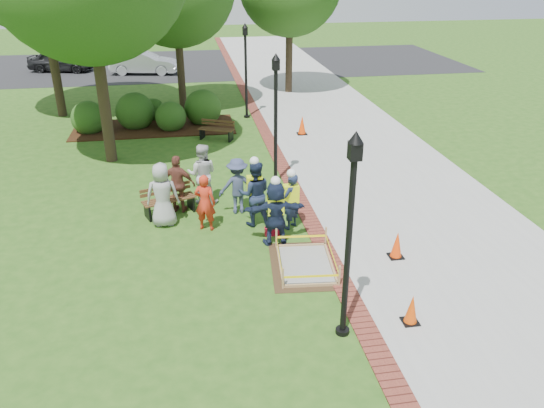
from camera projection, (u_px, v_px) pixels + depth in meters
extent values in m
plane|color=#285116|center=(260.00, 262.00, 13.24)|extent=(100.00, 100.00, 0.00)
cube|color=#9E9E99|center=(341.00, 132.00, 22.90)|extent=(6.00, 60.00, 0.02)
cube|color=maroon|center=(267.00, 136.00, 22.42)|extent=(0.50, 60.00, 0.03)
cube|color=#381E0F|center=(155.00, 127.00, 23.50)|extent=(7.00, 3.00, 0.05)
cube|color=black|center=(205.00, 64.00, 37.34)|extent=(36.00, 12.00, 0.01)
cube|color=#47331E|center=(306.00, 265.00, 13.07)|extent=(1.90, 2.45, 0.01)
cube|color=gray|center=(306.00, 265.00, 13.07)|extent=(1.36, 1.90, 0.04)
cube|color=tan|center=(306.00, 264.00, 13.06)|extent=(1.49, 2.03, 0.08)
cube|color=tan|center=(306.00, 256.00, 12.96)|extent=(1.52, 2.07, 0.55)
cube|color=yellow|center=(306.00, 255.00, 12.95)|extent=(1.47, 2.01, 0.06)
cube|color=brown|center=(169.00, 199.00, 15.49)|extent=(1.60, 0.95, 0.04)
cube|color=brown|center=(165.00, 189.00, 15.58)|extent=(1.46, 0.57, 0.25)
cube|color=black|center=(170.00, 207.00, 15.59)|extent=(1.49, 0.96, 0.45)
cube|color=#4F391B|center=(216.00, 129.00, 21.83)|extent=(1.50, 0.99, 0.04)
cube|color=#4F391B|center=(218.00, 122.00, 21.93)|extent=(1.33, 0.64, 0.23)
cube|color=black|center=(216.00, 135.00, 21.92)|extent=(1.40, 0.99, 0.43)
cube|color=black|center=(410.00, 322.00, 11.03)|extent=(0.35, 0.35, 0.05)
cone|color=#E54807|center=(412.00, 308.00, 10.88)|extent=(0.27, 0.27, 0.64)
cube|color=black|center=(395.00, 257.00, 13.42)|extent=(0.37, 0.37, 0.05)
cone|color=#FA3F07|center=(397.00, 244.00, 13.27)|extent=(0.29, 0.29, 0.68)
cube|color=black|center=(302.00, 134.00, 22.62)|extent=(0.41, 0.41, 0.05)
cone|color=#FF4408|center=(302.00, 125.00, 22.45)|extent=(0.33, 0.33, 0.76)
cube|color=#B90E27|center=(272.00, 231.00, 14.49)|extent=(0.41, 0.24, 0.20)
cylinder|color=black|center=(348.00, 252.00, 9.94)|extent=(0.12, 0.12, 3.80)
cube|color=black|center=(355.00, 151.00, 9.09)|extent=(0.22, 0.22, 0.32)
cone|color=black|center=(356.00, 137.00, 8.98)|extent=(0.28, 0.28, 0.22)
cylinder|color=black|center=(342.00, 331.00, 10.73)|extent=(0.28, 0.28, 0.10)
cylinder|color=black|center=(276.00, 128.00, 17.08)|extent=(0.12, 0.12, 3.80)
cube|color=black|center=(276.00, 65.00, 16.23)|extent=(0.22, 0.22, 0.32)
cone|color=black|center=(276.00, 56.00, 16.12)|extent=(0.28, 0.28, 0.22)
cylinder|color=black|center=(276.00, 181.00, 17.87)|extent=(0.28, 0.28, 0.10)
cylinder|color=black|center=(246.00, 77.00, 24.22)|extent=(0.12, 0.12, 3.80)
cube|color=black|center=(245.00, 31.00, 23.37)|extent=(0.22, 0.22, 0.32)
cone|color=black|center=(245.00, 25.00, 23.26)|extent=(0.28, 0.28, 0.22)
cylinder|color=black|center=(247.00, 116.00, 25.01)|extent=(0.28, 0.28, 0.10)
cylinder|color=#3D2D1E|center=(102.00, 84.00, 18.58)|extent=(0.40, 0.40, 5.67)
cylinder|color=#3D2D1E|center=(180.00, 61.00, 25.32)|extent=(0.36, 0.36, 4.74)
cylinder|color=#3D2D1E|center=(289.00, 49.00, 28.70)|extent=(0.37, 0.37, 4.65)
cylinder|color=#3D2D1E|center=(52.00, 51.00, 24.04)|extent=(0.41, 0.41, 6.00)
sphere|color=#224D16|center=(91.00, 132.00, 22.93)|extent=(1.47, 1.47, 1.47)
sphere|color=#224D16|center=(137.00, 127.00, 23.58)|extent=(1.68, 1.68, 1.68)
sphere|color=#224D16|center=(172.00, 130.00, 23.27)|extent=(1.34, 1.34, 1.34)
sphere|color=#224D16|center=(204.00, 123.00, 24.18)|extent=(1.65, 1.65, 1.65)
sphere|color=#224D16|center=(154.00, 119.00, 24.72)|extent=(1.06, 1.06, 1.06)
imported|color=#969696|center=(162.00, 195.00, 14.67)|extent=(0.60, 0.39, 1.85)
imported|color=red|center=(205.00, 203.00, 14.48)|extent=(0.60, 0.50, 1.63)
imported|color=silver|center=(202.00, 174.00, 16.02)|extent=(0.67, 0.50, 1.88)
imported|color=brown|center=(178.00, 184.00, 15.49)|extent=(0.64, 0.52, 1.74)
imported|color=#353C5D|center=(238.00, 186.00, 15.44)|extent=(0.55, 0.36, 1.69)
imported|color=#1C2F4A|center=(275.00, 213.00, 13.74)|extent=(0.57, 0.37, 1.76)
cube|color=#CDE613|center=(275.00, 204.00, 13.63)|extent=(0.42, 0.26, 0.52)
sphere|color=white|center=(276.00, 181.00, 13.35)|extent=(0.25, 0.25, 0.25)
imported|color=#151F38|center=(291.00, 201.00, 14.56)|extent=(0.60, 0.60, 1.61)
cube|color=#CDE613|center=(291.00, 194.00, 14.46)|extent=(0.42, 0.26, 0.52)
sphere|color=white|center=(291.00, 173.00, 14.21)|extent=(0.25, 0.25, 0.25)
imported|color=#192242|center=(255.00, 194.00, 14.69)|extent=(0.63, 0.43, 1.89)
cube|color=#CDE613|center=(255.00, 185.00, 14.58)|extent=(0.42, 0.26, 0.52)
sphere|color=white|center=(254.00, 161.00, 14.28)|extent=(0.25, 0.25, 0.25)
imported|color=black|center=(62.00, 71.00, 34.93)|extent=(3.04, 4.97, 1.51)
imported|color=silver|center=(145.00, 74.00, 34.18)|extent=(2.80, 4.96, 1.53)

